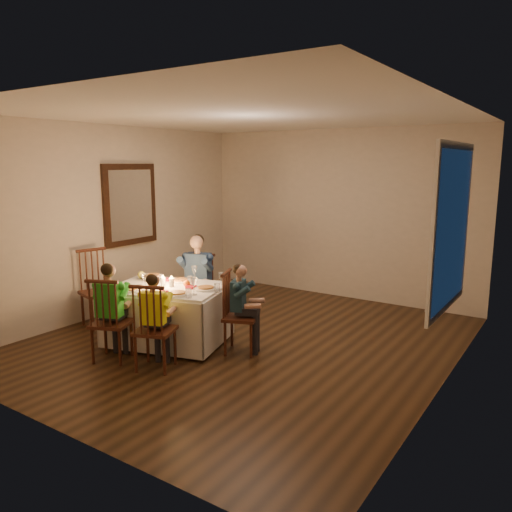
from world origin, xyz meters
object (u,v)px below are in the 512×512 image
Objects in this scene: adult at (198,324)px; serving_bowl at (152,278)px; chair_extra at (101,325)px; child_green at (113,360)px; dining_table at (168,303)px; child_yellow at (156,368)px; chair_near_right at (156,368)px; chair_near_left at (113,360)px; chair_end at (241,352)px; child_teal at (241,352)px; chair_adult at (198,324)px.

serving_bowl reaches higher than adult.
child_green reaches higher than chair_extra.
dining_table reaches higher than child_yellow.
dining_table is 1.51× the size of chair_extra.
child_green is (-0.55, -0.09, 0.00)m from chair_near_right.
chair_near_left and chair_end have the same top height.
serving_bowl is at bearing -96.89° from chair_near_left.
dining_table is 1.51× the size of child_teal.
child_green is at bearing 110.74° from chair_end.
child_green reaches higher than chair_end.
chair_near_right is 3.82× the size of serving_bowl.
child_green is at bearing -104.24° from chair_adult.
child_yellow is (0.43, -0.64, -0.48)m from dining_table.
chair_extra reaches higher than chair_near_left.
serving_bowl is at bearing 71.52° from child_teal.
chair_extra reaches higher than chair_near_right.
chair_near_left is at bearing -12.34° from chair_near_right.
chair_extra is at bearing 74.97° from child_teal.
child_teal is at bearing -160.02° from child_green.
child_green is at bearing -104.24° from adult.
chair_near_right is at bearing -82.26° from chair_adult.
chair_near_right is at bearing 129.46° from chair_end.
adult is at bearing 0.00° from chair_adult.
chair_near_right is 1.32m from serving_bowl.
chair_adult is at bearing -88.20° from child_yellow.
chair_near_left is at bearing -104.24° from chair_adult.
chair_end is 0.92× the size of chair_extra.
child_teal is (1.05, -0.50, 0.00)m from adult.
child_green is at bearing -107.15° from chair_extra.
chair_near_right is at bearing 180.00° from child_yellow.
chair_end is 0.92× the size of child_teal.
child_yellow is 1.00× the size of child_teal.
dining_table is at bearing -71.53° from chair_extra.
child_green reaches higher than child_teal.
serving_bowl reaches higher than child_yellow.
adult is 4.91× the size of serving_bowl.
dining_table is 6.27× the size of serving_bowl.
serving_bowl reaches higher than chair_near_left.
chair_end is (0.89, 0.22, -0.48)m from dining_table.
child_yellow is (1.59, -0.60, 0.00)m from chair_extra.
chair_end is 1.45m from serving_bowl.
child_teal is at bearing -139.56° from child_yellow.
chair_near_right is (0.55, 0.09, 0.00)m from chair_near_left.
child_green is 1.14m from serving_bowl.
child_green is 4.41× the size of serving_bowl.
child_green is at bearing -12.34° from chair_near_right.
dining_table is 1.64× the size of chair_near_left.
chair_end is 1.39m from child_green.
dining_table reaches higher than child_green.
dining_table is at bearing -77.60° from chair_near_right.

